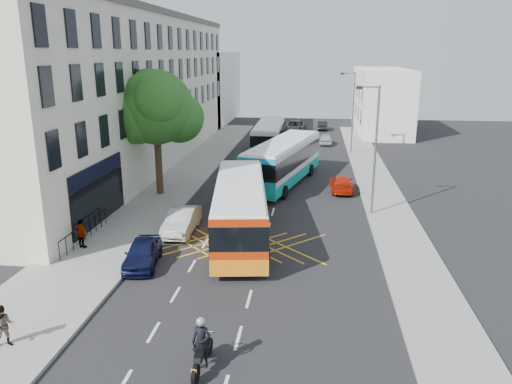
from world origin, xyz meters
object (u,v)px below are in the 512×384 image
(lamp_near, at_px, (374,144))
(lamp_far, at_px, (352,108))
(bus_near, at_px, (240,209))
(distant_car_dark, at_px, (322,125))
(street_tree, at_px, (155,108))
(pedestrian_near, at_px, (3,326))
(bus_far, at_px, (269,137))
(red_hatchback, at_px, (342,183))
(bus_mid, at_px, (283,162))
(distant_car_silver, at_px, (326,139))
(distant_car_grey, at_px, (295,127))
(pedestrian_far, at_px, (82,234))
(parked_car_blue, at_px, (143,253))
(motorbike, at_px, (202,345))
(parked_car_silver, at_px, (182,221))

(lamp_near, height_order, lamp_far, same)
(bus_near, height_order, distant_car_dark, bus_near)
(street_tree, xyz_separation_m, pedestrian_near, (0.56, -19.67, -5.37))
(bus_far, relative_size, red_hatchback, 2.71)
(bus_mid, bearing_deg, street_tree, -139.81)
(bus_mid, distance_m, distant_car_silver, 18.39)
(bus_mid, bearing_deg, distant_car_silver, 92.35)
(red_hatchback, bearing_deg, bus_far, -64.85)
(lamp_near, distance_m, bus_mid, 9.84)
(lamp_far, distance_m, distant_car_grey, 15.12)
(bus_near, height_order, bus_mid, bus_mid)
(lamp_near, distance_m, pedestrian_near, 22.20)
(bus_mid, distance_m, pedestrian_far, 17.77)
(bus_mid, bearing_deg, lamp_far, 78.66)
(parked_car_blue, xyz_separation_m, distant_car_grey, (5.62, 42.41, 0.11))
(lamp_far, distance_m, motorbike, 37.84)
(bus_far, xyz_separation_m, distant_car_silver, (5.95, 5.50, -1.04))
(street_tree, distance_m, pedestrian_near, 20.40)
(bus_far, xyz_separation_m, pedestrian_far, (-7.27, -27.44, -0.71))
(red_hatchback, bearing_deg, pedestrian_near, 60.00)
(bus_far, height_order, distant_car_silver, bus_far)
(bus_near, bearing_deg, bus_far, 83.62)
(lamp_far, distance_m, distant_car_dark, 16.85)
(parked_car_blue, bearing_deg, distant_car_dark, 70.61)
(bus_near, xyz_separation_m, bus_mid, (1.58, 12.26, 0.09))
(bus_far, xyz_separation_m, red_hatchback, (6.77, -14.08, -1.05))
(parked_car_silver, xyz_separation_m, pedestrian_far, (-4.47, -3.28, 0.24))
(lamp_far, relative_size, pedestrian_near, 5.15)
(red_hatchback, bearing_deg, bus_near, 59.73)
(red_hatchback, bearing_deg, parked_car_silver, 45.93)
(parked_car_silver, height_order, distant_car_silver, parked_car_silver)
(distant_car_dark, relative_size, pedestrian_near, 2.35)
(distant_car_grey, distance_m, pedestrian_far, 42.02)
(parked_car_silver, bearing_deg, bus_near, -9.67)
(distant_car_grey, bearing_deg, pedestrian_far, -99.38)
(bus_mid, height_order, bus_far, bus_mid)
(lamp_near, relative_size, bus_near, 0.68)
(motorbike, relative_size, distant_car_dark, 0.59)
(street_tree, xyz_separation_m, distant_car_grey, (8.53, 30.27, -5.54))
(parked_car_blue, xyz_separation_m, parked_car_silver, (0.70, 4.72, 0.05))
(lamp_near, bearing_deg, bus_mid, 129.74)
(lamp_far, height_order, bus_near, lamp_far)
(distant_car_grey, bearing_deg, street_tree, -102.21)
(pedestrian_near, bearing_deg, bus_near, 33.51)
(motorbike, height_order, pedestrian_near, motorbike)
(bus_far, relative_size, distant_car_grey, 2.06)
(lamp_far, height_order, pedestrian_near, lamp_far)
(distant_car_dark, bearing_deg, parked_car_silver, 78.64)
(parked_car_blue, distance_m, distant_car_silver, 35.67)
(parked_car_blue, height_order, parked_car_silver, parked_car_silver)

